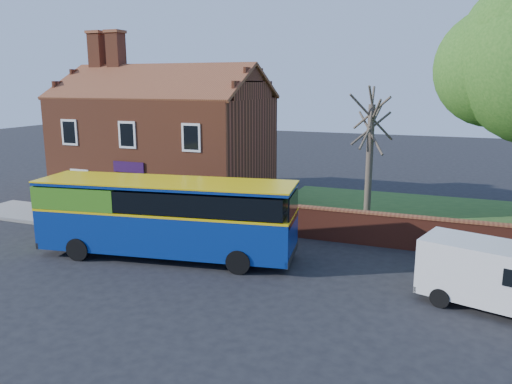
% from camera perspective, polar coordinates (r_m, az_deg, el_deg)
% --- Properties ---
extents(ground, '(120.00, 120.00, 0.00)m').
position_cam_1_polar(ground, '(19.81, -9.82, -9.77)').
color(ground, black).
rests_on(ground, ground).
extents(pavement, '(18.00, 3.50, 0.12)m').
position_cam_1_polar(pavement, '(28.09, -16.06, -3.30)').
color(pavement, gray).
rests_on(pavement, ground).
extents(kerb, '(18.00, 0.15, 0.14)m').
position_cam_1_polar(kerb, '(26.78, -18.32, -4.18)').
color(kerb, slate).
rests_on(kerb, ground).
extents(grass_strip, '(26.00, 12.00, 0.04)m').
position_cam_1_polar(grass_strip, '(29.75, 27.06, -3.40)').
color(grass_strip, '#426B28').
rests_on(grass_strip, ground).
extents(shop_building, '(12.30, 8.13, 10.50)m').
position_cam_1_polar(shop_building, '(32.10, -10.25, 5.01)').
color(shop_building, brown).
rests_on(shop_building, ground).
extents(bus, '(11.34, 4.42, 3.36)m').
position_cam_1_polar(bus, '(21.86, -11.09, -2.45)').
color(bus, navy).
rests_on(bus, ground).
extents(van_near, '(5.41, 3.34, 2.22)m').
position_cam_1_polar(van_near, '(18.43, 26.28, -8.51)').
color(van_near, silver).
rests_on(van_near, ground).
extents(bare_tree, '(2.59, 3.08, 6.90)m').
position_cam_1_polar(bare_tree, '(27.19, 12.85, 3.88)').
color(bare_tree, '#4C4238').
rests_on(bare_tree, ground).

